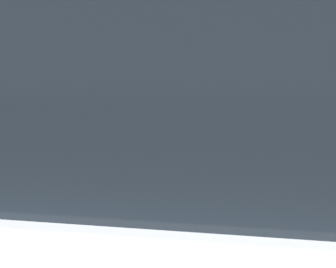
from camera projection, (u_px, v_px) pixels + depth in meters
The scene contains 4 objects.
parking_meter at pixel (204, 120), 4.29m from camera, with size 0.17×0.18×1.50m.
pedestrian_at_meter at pixel (110, 131), 4.61m from camera, with size 0.69×0.60×1.74m.
parked_hatchback_white at pixel (213, 253), 2.29m from camera, with size 4.02×1.80×1.81m.
background_railing at pixel (288, 149), 6.27m from camera, with size 24.06×0.06×1.04m.
Camera 1 is at (1.00, -3.62, 1.44)m, focal length 81.14 mm.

